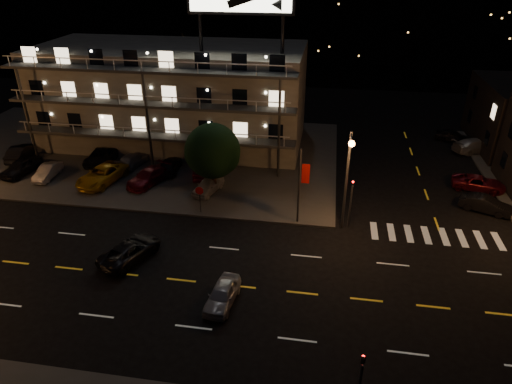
# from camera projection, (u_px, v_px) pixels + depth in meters

# --- Properties ---
(ground) EXTENTS (140.00, 140.00, 0.00)m
(ground) POSITION_uv_depth(u_px,v_px,m) (211.00, 283.00, 29.83)
(ground) COLOR black
(ground) RESTS_ON ground
(curb_nw) EXTENTS (44.00, 24.00, 0.15)m
(curb_nw) POSITION_uv_depth(u_px,v_px,m) (130.00, 151.00, 49.20)
(curb_nw) COLOR #3B3B38
(curb_nw) RESTS_ON ground
(motel) EXTENTS (28.00, 13.80, 18.10)m
(motel) POSITION_uv_depth(u_px,v_px,m) (174.00, 95.00, 49.54)
(motel) COLOR gray
(motel) RESTS_ON ground
(streetlight_nc) EXTENTS (0.44, 1.92, 8.00)m
(streetlight_nc) POSITION_uv_depth(u_px,v_px,m) (348.00, 172.00, 33.22)
(streetlight_nc) COLOR #2D2D30
(streetlight_nc) RESTS_ON ground
(signal_nw) EXTENTS (0.20, 0.27, 4.60)m
(signal_nw) POSITION_uv_depth(u_px,v_px,m) (351.00, 198.00, 34.76)
(signal_nw) COLOR #2D2D30
(signal_nw) RESTS_ON ground
(signal_sw) EXTENTS (0.20, 0.27, 4.60)m
(signal_sw) POSITION_uv_depth(u_px,v_px,m) (360.00, 382.00, 19.95)
(signal_sw) COLOR #2D2D30
(signal_sw) RESTS_ON ground
(banner_north) EXTENTS (0.83, 0.16, 6.40)m
(banner_north) POSITION_uv_depth(u_px,v_px,m) (300.00, 185.00, 34.83)
(banner_north) COLOR #2D2D30
(banner_north) RESTS_ON ground
(stop_sign) EXTENTS (0.91, 0.11, 2.61)m
(stop_sign) POSITION_uv_depth(u_px,v_px,m) (200.00, 195.00, 36.92)
(stop_sign) COLOR #2D2D30
(stop_sign) RESTS_ON ground
(tree) EXTENTS (5.01, 4.82, 6.30)m
(tree) POSITION_uv_depth(u_px,v_px,m) (212.00, 152.00, 39.20)
(tree) COLOR black
(tree) RESTS_ON curb_nw
(lot_car_0) EXTENTS (2.53, 4.64, 1.50)m
(lot_car_0) POSITION_uv_depth(u_px,v_px,m) (21.00, 167.00, 43.78)
(lot_car_0) COLOR black
(lot_car_0) RESTS_ON curb_nw
(lot_car_1) EXTENTS (1.50, 3.80, 1.23)m
(lot_car_1) POSITION_uv_depth(u_px,v_px,m) (47.00, 172.00, 43.07)
(lot_car_1) COLOR #939298
(lot_car_1) RESTS_ON curb_nw
(lot_car_2) EXTENTS (3.70, 5.94, 1.53)m
(lot_car_2) POSITION_uv_depth(u_px,v_px,m) (102.00, 175.00, 42.11)
(lot_car_2) COLOR #C98F12
(lot_car_2) RESTS_ON curb_nw
(lot_car_3) EXTENTS (3.56, 5.15, 1.38)m
(lot_car_3) POSITION_uv_depth(u_px,v_px,m) (149.00, 177.00, 41.98)
(lot_car_3) COLOR #540C16
(lot_car_3) RESTS_ON curb_nw
(lot_car_4) EXTENTS (2.52, 4.10, 1.30)m
(lot_car_4) POSITION_uv_depth(u_px,v_px,m) (208.00, 185.00, 40.48)
(lot_car_4) COLOR #939298
(lot_car_4) RESTS_ON curb_nw
(lot_car_5) EXTENTS (2.34, 4.72, 1.49)m
(lot_car_5) POSITION_uv_depth(u_px,v_px,m) (21.00, 152.00, 46.88)
(lot_car_5) COLOR black
(lot_car_5) RESTS_ON curb_nw
(lot_car_6) EXTENTS (3.18, 5.78, 1.53)m
(lot_car_6) POSITION_uv_depth(u_px,v_px,m) (103.00, 155.00, 46.30)
(lot_car_6) COLOR black
(lot_car_6) RESTS_ON curb_nw
(lot_car_7) EXTENTS (2.51, 4.53, 1.24)m
(lot_car_7) POSITION_uv_depth(u_px,v_px,m) (133.00, 160.00, 45.55)
(lot_car_7) COLOR #939298
(lot_car_7) RESTS_ON curb_nw
(lot_car_8) EXTENTS (1.93, 4.17, 1.38)m
(lot_car_8) POSITION_uv_depth(u_px,v_px,m) (170.00, 165.00, 44.21)
(lot_car_8) COLOR black
(lot_car_8) RESTS_ON curb_nw
(lot_car_9) EXTENTS (2.38, 4.74, 1.49)m
(lot_car_9) POSITION_uv_depth(u_px,v_px,m) (203.00, 168.00, 43.53)
(lot_car_9) COLOR #540C16
(lot_car_9) RESTS_ON curb_nw
(side_car_0) EXTENTS (4.28, 2.86, 1.33)m
(side_car_0) POSITION_uv_depth(u_px,v_px,m) (486.00, 204.00, 37.74)
(side_car_0) COLOR black
(side_car_0) RESTS_ON ground
(side_car_1) EXTENTS (4.94, 2.96, 1.28)m
(side_car_1) POSITION_uv_depth(u_px,v_px,m) (478.00, 183.00, 41.24)
(side_car_1) COLOR #540C16
(side_car_1) RESTS_ON ground
(side_car_2) EXTENTS (5.54, 3.94, 1.49)m
(side_car_2) POSITION_uv_depth(u_px,v_px,m) (476.00, 146.00, 48.87)
(side_car_2) COLOR #939298
(side_car_2) RESTS_ON ground
(side_car_3) EXTENTS (4.09, 2.82, 1.29)m
(side_car_3) POSITION_uv_depth(u_px,v_px,m) (453.00, 136.00, 51.68)
(side_car_3) COLOR black
(side_car_3) RESTS_ON ground
(road_car_east) EXTENTS (1.93, 3.93, 1.29)m
(road_car_east) POSITION_uv_depth(u_px,v_px,m) (222.00, 294.00, 27.91)
(road_car_east) COLOR #939298
(road_car_east) RESTS_ON ground
(road_car_west) EXTENTS (3.86, 5.33, 1.35)m
(road_car_west) POSITION_uv_depth(u_px,v_px,m) (130.00, 251.00, 31.93)
(road_car_west) COLOR black
(road_car_west) RESTS_ON ground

